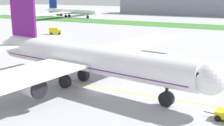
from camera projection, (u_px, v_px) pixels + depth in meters
ground_plane at (98, 91)px, 55.36m from camera, size 600.00×600.00×0.00m
apron_taxi_line at (103, 88)px, 56.90m from camera, size 280.00×0.36×0.01m
grass_median_strip at (203, 26)px, 157.38m from camera, size 320.00×24.00×0.10m
airliner_foreground at (84, 58)px, 56.66m from camera, size 53.51×85.87×17.12m
service_truck_baggage_loader at (55, 31)px, 128.49m from camera, size 5.71×4.41×2.96m
parked_airliner_far_left at (70, 11)px, 213.22m from camera, size 46.75×76.14×12.61m
terminal_building at (194, 4)px, 230.25m from camera, size 121.04×20.00×18.00m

